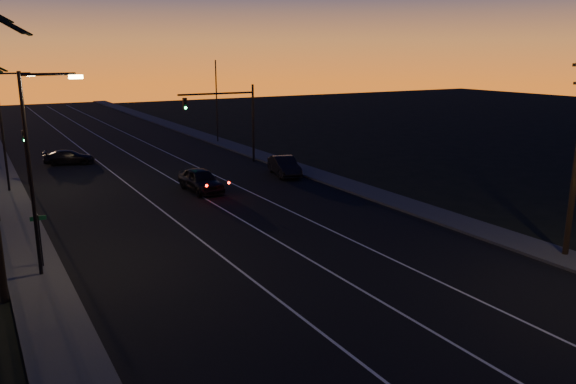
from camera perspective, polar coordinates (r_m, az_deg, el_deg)
road at (r=39.26m, az=-9.42°, el=-0.57°), size 20.00×170.00×0.01m
sidewalk_left at (r=37.05m, az=-25.86°, el=-2.57°), size 2.40×170.00×0.16m
sidewalk_right at (r=44.26m, az=4.26°, el=1.32°), size 2.40×170.00×0.16m
lane_stripe_left at (r=38.37m, az=-13.61°, el=-1.10°), size 0.12×160.00×0.01m
lane_stripe_mid at (r=39.43m, az=-8.74°, el=-0.46°), size 0.12×160.00×0.01m
lane_stripe_right at (r=40.77m, az=-4.16°, el=0.14°), size 0.12×160.00×0.01m
streetlight_left_near at (r=26.21m, az=-24.21°, el=3.07°), size 2.55×0.26×9.00m
streetlight_left_far at (r=44.04m, az=-26.72°, el=6.40°), size 2.55×0.26×8.50m
street_sign at (r=28.00m, az=-23.89°, el=-4.01°), size 0.70×0.06×2.60m
signal_mast at (r=50.23m, az=-6.02°, el=8.22°), size 7.10×0.41×7.00m
signal_post at (r=46.35m, az=-25.13°, el=4.15°), size 0.28×0.37×4.20m
far_pole_right at (r=62.77m, az=-7.26°, el=9.06°), size 0.14×0.14×9.00m
lead_car at (r=40.81m, az=-8.84°, el=1.21°), size 2.13×5.46×1.65m
right_car at (r=45.63m, az=-0.37°, el=2.65°), size 2.61×4.92×1.54m
cross_car at (r=54.07m, az=-21.33°, el=3.32°), size 4.67×2.90×1.26m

